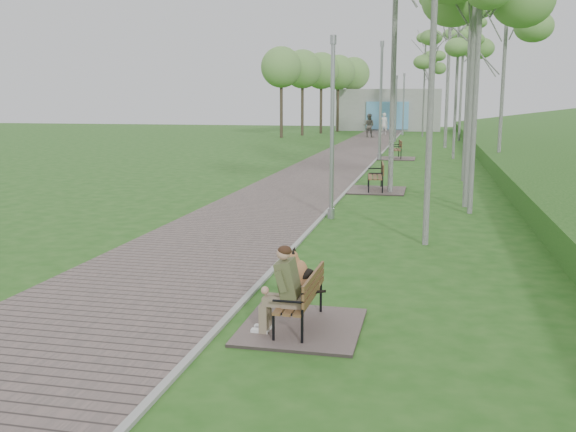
{
  "coord_description": "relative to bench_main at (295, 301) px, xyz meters",
  "views": [
    {
      "loc": [
        2.65,
        -14.09,
        3.0
      ],
      "look_at": [
        0.22,
        -3.15,
        0.96
      ],
      "focal_mm": 40.0,
      "sensor_mm": 36.0,
      "label": 1
    }
  ],
  "objects": [
    {
      "name": "birch_mid_b",
      "position": [
        4.5,
        20.43,
        5.78
      ],
      "size": [
        2.32,
        2.32,
        7.85
      ],
      "color": "silver",
      "rests_on": "ground"
    },
    {
      "name": "lamp_post_near",
      "position": [
        -0.74,
        8.03,
        1.74
      ],
      "size": [
        0.18,
        0.18,
        4.54
      ],
      "color": "#999CA1",
      "rests_on": "ground"
    },
    {
      "name": "walkway",
      "position": [
        -2.73,
        27.67,
        -0.36
      ],
      "size": [
        3.5,
        67.0,
        0.04
      ],
      "primitive_type": "cube",
      "color": "#61544F",
      "rests_on": "ground"
    },
    {
      "name": "pedestrian_far",
      "position": [
        -3.18,
        43.69,
        0.57
      ],
      "size": [
        1.02,
        0.85,
        1.89
      ],
      "primitive_type": "imported",
      "rotation": [
        0.0,
        0.0,
        2.99
      ],
      "color": "slate",
      "rests_on": "ground"
    },
    {
      "name": "pedestrian_near",
      "position": [
        -2.31,
        48.0,
        0.57
      ],
      "size": [
        0.74,
        0.53,
        1.88
      ],
      "primitive_type": "imported",
      "rotation": [
        0.0,
        0.0,
        3.27
      ],
      "color": "silver",
      "rests_on": "ground"
    },
    {
      "name": "bench_third",
      "position": [
        -0.06,
        25.35,
        -0.16
      ],
      "size": [
        1.91,
        2.12,
        1.17
      ],
      "color": "#61544F",
      "rests_on": "ground"
    },
    {
      "name": "birch_distant_a",
      "position": [
        0.98,
        46.29,
        6.27
      ],
      "size": [
        2.35,
        2.35,
        8.47
      ],
      "color": "silver",
      "rests_on": "ground"
    },
    {
      "name": "building_north",
      "position": [
        -2.48,
        57.14,
        1.62
      ],
      "size": [
        10.0,
        5.2,
        4.0
      ],
      "color": "#9E9E99",
      "rests_on": "ground"
    },
    {
      "name": "kerb",
      "position": [
        -0.98,
        27.67,
        -0.35
      ],
      "size": [
        0.1,
        67.0,
        0.05
      ],
      "primitive_type": "cube",
      "color": "#999993",
      "rests_on": "ground"
    },
    {
      "name": "ground",
      "position": [
        -0.98,
        6.17,
        -0.38
      ],
      "size": [
        120.0,
        120.0,
        0.0
      ],
      "primitive_type": "plane",
      "color": "#215516",
      "rests_on": "ground"
    },
    {
      "name": "lamp_post_third",
      "position": [
        -0.85,
        39.14,
        1.81
      ],
      "size": [
        0.18,
        0.18,
        4.68
      ],
      "color": "#999CA1",
      "rests_on": "ground"
    },
    {
      "name": "bench_second",
      "position": [
        -0.08,
        13.34,
        -0.16
      ],
      "size": [
        1.89,
        2.11,
        1.16
      ],
      "color": "#61544F",
      "rests_on": "ground"
    },
    {
      "name": "birch_far_c",
      "position": [
        3.69,
        41.13,
        6.33
      ],
      "size": [
        2.24,
        2.24,
        8.54
      ],
      "color": "silver",
      "rests_on": "ground"
    },
    {
      "name": "bench_main",
      "position": [
        0.0,
        0.0,
        0.0
      ],
      "size": [
        1.57,
        1.74,
        1.37
      ],
      "color": "#61544F",
      "rests_on": "ground"
    },
    {
      "name": "birch_far_b",
      "position": [
        1.57,
        34.89,
        5.87
      ],
      "size": [
        2.28,
        2.28,
        7.96
      ],
      "color": "silver",
      "rests_on": "ground"
    },
    {
      "name": "birch_mid_c",
      "position": [
        2.83,
        25.99,
        6.36
      ],
      "size": [
        2.33,
        2.33,
        8.59
      ],
      "color": "silver",
      "rests_on": "ground"
    },
    {
      "name": "lamp_post_far",
      "position": [
        -0.7,
        47.94,
        2.04
      ],
      "size": [
        0.2,
        0.2,
        5.17
      ],
      "color": "#999CA1",
      "rests_on": "ground"
    },
    {
      "name": "lamp_post_second",
      "position": [
        -0.82,
        24.46,
        2.34
      ],
      "size": [
        0.22,
        0.22,
        5.81
      ],
      "color": "#999CA1",
      "rests_on": "ground"
    }
  ]
}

